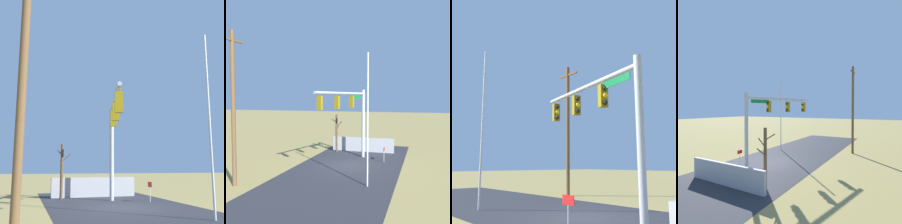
# 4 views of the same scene
# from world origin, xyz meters

# --- Properties ---
(ground_plane) EXTENTS (160.00, 160.00, 0.00)m
(ground_plane) POSITION_xyz_m (0.00, 0.00, 0.00)
(ground_plane) COLOR #9E894C
(road_surface) EXTENTS (28.00, 8.00, 0.01)m
(road_surface) POSITION_xyz_m (-4.00, 0.00, 0.01)
(road_surface) COLOR #2D2D33
(road_surface) RESTS_ON ground_plane
(sidewalk_corner) EXTENTS (6.00, 6.00, 0.01)m
(sidewalk_corner) POSITION_xyz_m (4.38, -0.35, 0.00)
(sidewalk_corner) COLOR #B7B5AD
(sidewalk_corner) RESTS_ON ground_plane
(retaining_fence) EXTENTS (0.20, 6.14, 1.40)m
(retaining_fence) POSITION_xyz_m (5.90, 0.24, 0.70)
(retaining_fence) COLOR #A8A8AD
(retaining_fence) RESTS_ON ground_plane
(signal_mast) EXTENTS (7.36, 2.00, 6.06)m
(signal_mast) POSITION_xyz_m (1.10, 0.21, 4.37)
(signal_mast) COLOR #B2B5BA
(signal_mast) RESTS_ON ground_plane
(flagpole) EXTENTS (0.10, 0.10, 8.06)m
(flagpole) POSITION_xyz_m (-4.70, -2.36, 4.03)
(flagpole) COLOR silver
(flagpole) RESTS_ON ground_plane
(utility_pole) EXTENTS (1.90, 0.26, 9.40)m
(utility_pole) POSITION_xyz_m (-6.97, 5.39, 4.87)
(utility_pole) COLOR brown
(utility_pole) RESTS_ON ground_plane
(bare_tree) EXTENTS (1.27, 1.02, 3.69)m
(bare_tree) POSITION_xyz_m (5.09, 2.70, 1.91)
(bare_tree) COLOR brown
(bare_tree) RESTS_ON ground_plane
(open_sign) EXTENTS (0.56, 0.04, 1.22)m
(open_sign) POSITION_xyz_m (1.96, -2.42, 0.91)
(open_sign) COLOR silver
(open_sign) RESTS_ON ground_plane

